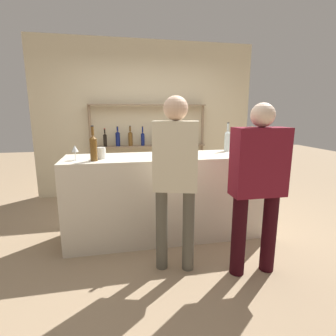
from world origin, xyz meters
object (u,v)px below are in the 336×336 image
cork_jar (101,153)px  ice_bucket (181,145)px  counter_bottle_3 (251,144)px  wine_glass (75,149)px  counter_bottle_4 (180,144)px  customer_center (175,171)px  counter_bottle_2 (227,140)px  counter_bottle_0 (93,147)px  customer_right (258,179)px  counter_bottle_1 (173,147)px

cork_jar → ice_bucket: bearing=9.9°
counter_bottle_3 → wine_glass: size_ratio=2.10×
counter_bottle_4 → ice_bucket: size_ratio=1.60×
ice_bucket → customer_center: customer_center is taller
cork_jar → customer_center: 0.98m
counter_bottle_4 → cork_jar: (-0.91, 0.01, -0.08)m
counter_bottle_2 → cork_jar: counter_bottle_2 is taller
counter_bottle_0 → wine_glass: 0.22m
counter_bottle_0 → customer_center: customer_center is taller
cork_jar → customer_center: customer_center is taller
counter_bottle_0 → counter_bottle_3: size_ratio=1.10×
ice_bucket → cork_jar: bearing=-170.1°
wine_glass → ice_bucket: 1.25m
counter_bottle_2 → counter_bottle_4: size_ratio=1.08×
cork_jar → customer_right: bearing=-32.0°
counter_bottle_2 → counter_bottle_4: bearing=-158.7°
ice_bucket → counter_bottle_1: bearing=-117.6°
wine_glass → ice_bucket: bearing=9.2°
customer_center → counter_bottle_2: bearing=-27.9°
counter_bottle_1 → customer_right: customer_right is taller
counter_bottle_2 → counter_bottle_3: bearing=-68.5°
counter_bottle_3 → counter_bottle_4: (-0.87, 0.08, 0.01)m
counter_bottle_2 → ice_bucket: counter_bottle_2 is taller
counter_bottle_4 → ice_bucket: (0.05, 0.18, -0.03)m
counter_bottle_0 → counter_bottle_2: (1.70, 0.40, 0.00)m
counter_bottle_4 → wine_glass: 1.18m
counter_bottle_3 → ice_bucket: size_ratio=1.57×
counter_bottle_2 → counter_bottle_4: counter_bottle_2 is taller
counter_bottle_0 → customer_right: (1.49, -0.76, -0.23)m
wine_glass → customer_center: size_ratio=0.10×
cork_jar → counter_bottle_3: bearing=-2.9°
counter_bottle_3 → wine_glass: 2.05m
counter_bottle_2 → counter_bottle_4: (-0.73, -0.28, -0.01)m
counter_bottle_2 → customer_right: customer_right is taller
counter_bottle_0 → ice_bucket: 1.07m
customer_center → customer_right: customer_center is taller
counter_bottle_0 → ice_bucket: (1.03, 0.29, -0.04)m
ice_bucket → customer_center: size_ratio=0.13×
counter_bottle_0 → ice_bucket: size_ratio=1.72×
counter_bottle_1 → counter_bottle_3: (0.98, 0.06, 0.01)m
counter_bottle_3 → customer_center: (-1.08, -0.59, -0.16)m
counter_bottle_1 → cork_jar: 0.81m
counter_bottle_1 → ice_bucket: (0.17, 0.32, -0.02)m
counter_bottle_2 → wine_glass: (-1.91, -0.31, -0.03)m
counter_bottle_1 → customer_right: 1.00m
customer_center → counter_bottle_3: bearing=-44.7°
counter_bottle_2 → counter_bottle_3: size_ratio=1.11×
counter_bottle_0 → counter_bottle_1: bearing=-1.6°
counter_bottle_3 → customer_right: size_ratio=0.21×
counter_bottle_2 → customer_right: (-0.21, -1.16, -0.24)m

